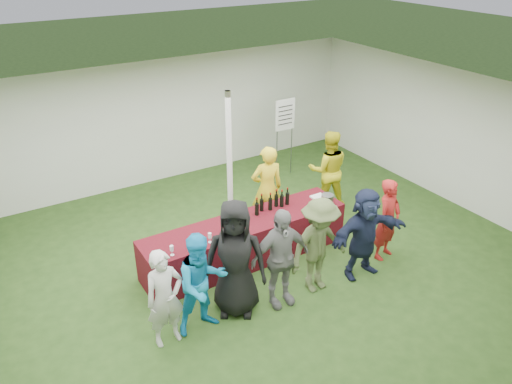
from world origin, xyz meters
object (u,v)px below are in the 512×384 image
staff_pourer (267,189)px  customer_0 (165,299)px  dump_bucket (327,199)px  customer_5 (364,233)px  customer_1 (202,284)px  wine_list_sign (285,121)px  serving_table (246,241)px  customer_6 (388,219)px  customer_4 (319,246)px  staff_back (328,170)px  customer_2 (235,259)px  customer_3 (280,258)px

staff_pourer → customer_0: size_ratio=1.15×
dump_bucket → customer_5: 1.11m
customer_0 → customer_1: size_ratio=0.94×
wine_list_sign → customer_1: 5.30m
serving_table → customer_0: 2.22m
staff_pourer → customer_6: 2.22m
staff_pourer → customer_4: 1.98m
staff_back → customer_4: (-1.82, -2.04, -0.02)m
wine_list_sign → customer_4: 4.25m
staff_pourer → customer_0: (-2.75, -1.81, -0.11)m
staff_back → customer_1: (-3.72, -1.92, -0.05)m
serving_table → dump_bucket: dump_bucket is taller
serving_table → customer_5: (1.41, -1.32, 0.40)m
dump_bucket → staff_back: bearing=50.6°
customer_6 → customer_1: bearing=163.5°
staff_back → customer_2: customer_2 is taller
staff_back → dump_bucket: bearing=79.1°
customer_0 → customer_5: 3.30m
customer_3 → customer_2: bearing=168.1°
customer_3 → customer_6: customer_3 is taller
staff_pourer → staff_back: staff_pourer is taller
customer_2 → customer_4: (1.33, -0.21, -0.12)m
customer_1 → customer_4: (1.90, -0.12, 0.02)m
wine_list_sign → customer_0: size_ratio=1.25×
dump_bucket → wine_list_sign: wine_list_sign is taller
staff_pourer → customer_6: (1.23, -1.85, -0.10)m
customer_2 → customer_6: (2.87, -0.11, -0.18)m
serving_table → customer_3: size_ratio=2.25×
staff_back → customer_1: 4.18m
customer_1 → customer_5: size_ratio=0.99×
staff_pourer → customer_3: 2.17m
serving_table → dump_bucket: bearing=-8.1°
staff_back → customer_1: bearing=55.9°
customer_4 → dump_bucket: bearing=44.2°
customer_4 → customer_5: (0.86, -0.07, -0.02)m
customer_0 → customer_3: (1.75, -0.12, 0.08)m
staff_back → customer_3: (-2.50, -2.02, -0.02)m
customer_2 → customer_6: size_ratio=1.25×
customer_2 → customer_5: (2.19, -0.28, -0.14)m
wine_list_sign → customer_4: wine_list_sign is taller
wine_list_sign → staff_pourer: (-1.61, -1.79, -0.48)m
wine_list_sign → staff_pourer: 2.46m
customer_4 → customer_3: bearing=175.7°
wine_list_sign → customer_4: bearing=-117.2°
staff_back → customer_0: 4.65m
customer_2 → customer_4: 1.35m
wine_list_sign → staff_back: 1.78m
staff_back → customer_1: size_ratio=1.06×
customer_3 → customer_6: 2.24m
wine_list_sign → customer_1: (-3.83, -3.62, -0.55)m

